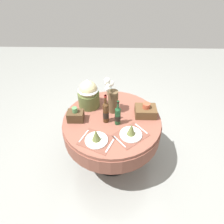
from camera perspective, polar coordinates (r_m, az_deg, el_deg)
ground at (r=2.84m, az=-0.01°, el=-13.25°), size 8.00×8.00×0.00m
dining_table at (r=2.38m, az=-0.02°, el=-4.66°), size 1.18×1.18×0.75m
place_setting_left at (r=2.01m, az=-4.67°, el=-7.62°), size 0.42×0.38×0.16m
place_setting_right at (r=2.07m, az=5.64°, el=-5.93°), size 0.43×0.42×0.16m
flower_vase at (r=2.27m, az=0.11°, el=4.04°), size 0.16×0.17×0.46m
wine_bottle_left at (r=2.16m, az=-1.84°, el=-0.04°), size 0.07×0.07×0.37m
wine_bottle_centre at (r=2.14m, az=1.70°, el=-1.04°), size 0.07×0.07×0.32m
gift_tub_back_left at (r=2.37m, az=-7.02°, el=5.80°), size 0.27×0.27×0.38m
woven_basket_side_left at (r=2.26m, az=-10.69°, el=-1.05°), size 0.18×0.13×0.18m
woven_basket_side_right at (r=2.33m, az=9.87°, el=0.33°), size 0.25×0.19×0.17m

